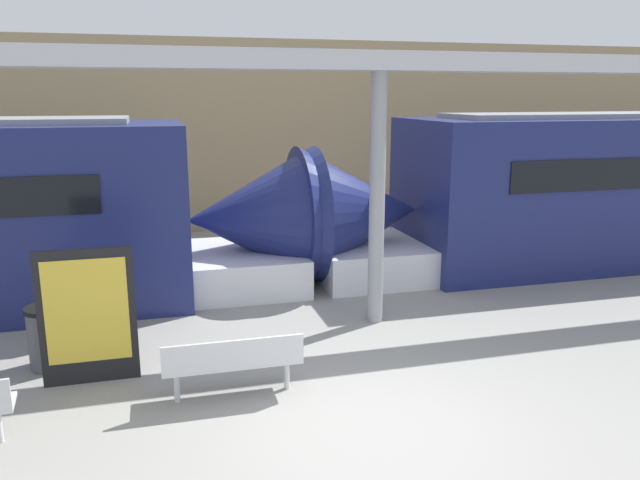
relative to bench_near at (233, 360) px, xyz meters
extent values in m
plane|color=gray|center=(1.37, -0.98, -0.49)|extent=(60.00, 60.00, 0.00)
cube|color=tan|center=(1.37, 9.76, 2.01)|extent=(56.00, 0.20, 5.00)
cone|color=navy|center=(3.09, 4.52, 0.83)|extent=(2.46, 2.63, 2.63)
cube|color=silver|center=(3.32, 4.52, -0.14)|extent=(2.22, 2.46, 0.70)
cone|color=navy|center=(0.99, 4.52, 0.83)|extent=(2.46, 2.63, 2.63)
cube|color=silver|center=(0.76, 4.52, -0.14)|extent=(2.22, 2.46, 0.70)
cube|color=silver|center=(0.00, 0.08, -0.05)|extent=(1.67, 0.46, 0.04)
cube|color=silver|center=(0.00, -0.12, 0.13)|extent=(1.66, 0.05, 0.34)
cylinder|color=silver|center=(-0.66, 0.08, -0.28)|extent=(0.07, 0.07, 0.41)
cylinder|color=silver|center=(0.67, 0.07, -0.28)|extent=(0.07, 0.07, 0.41)
cylinder|color=#4C4F54|center=(-2.23, 1.55, -0.09)|extent=(0.57, 0.57, 0.79)
cylinder|color=black|center=(-2.23, 1.55, 0.33)|extent=(0.60, 0.60, 0.06)
cube|color=black|center=(-1.68, 0.91, 0.39)|extent=(1.17, 0.06, 1.75)
cube|color=gold|center=(-1.68, 0.88, 0.47)|extent=(0.99, 0.01, 1.33)
cylinder|color=gray|center=(2.55, 2.04, 1.47)|extent=(0.24, 0.24, 3.92)
cube|color=#B7B7BC|center=(2.55, 2.04, 3.57)|extent=(28.00, 0.60, 0.28)
camera|label=1|loc=(-0.82, -6.93, 3.08)|focal=35.00mm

